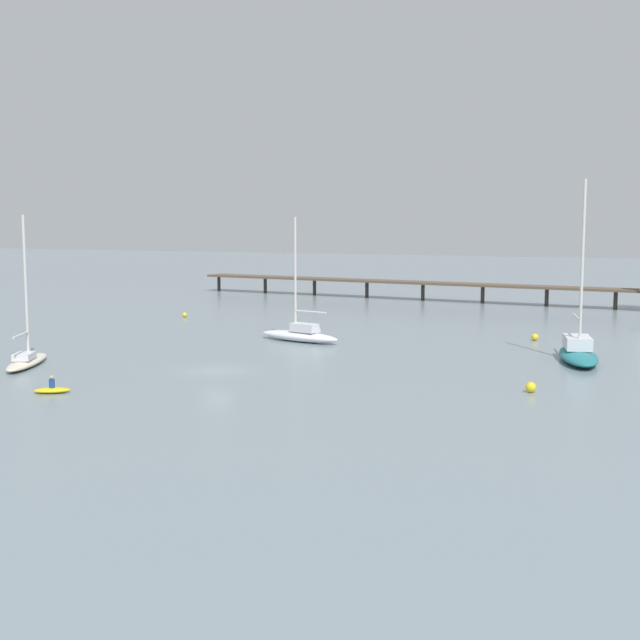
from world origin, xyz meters
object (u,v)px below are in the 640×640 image
object	(u,v)px
sailboat_cream	(27,357)
mooring_buoy_far	(531,387)
sailboat_teal	(578,351)
dinghy_yellow	(52,390)
sailboat_white	(300,333)
pier	(539,278)
mooring_buoy_inner	(535,337)
mooring_buoy_near	(185,315)

from	to	relation	value
sailboat_cream	mooring_buoy_far	xyz separation A→B (m)	(36.98, 4.12, -0.32)
sailboat_cream	sailboat_teal	xyz separation A→B (m)	(38.70, 17.82, 0.17)
sailboat_teal	dinghy_yellow	size ratio (longest dim) A/B	5.64
sailboat_cream	dinghy_yellow	world-z (taller)	sailboat_cream
sailboat_cream	mooring_buoy_far	world-z (taller)	sailboat_cream
sailboat_teal	dinghy_yellow	bearing A→B (deg)	-140.18
sailboat_white	dinghy_yellow	bearing A→B (deg)	-101.99
sailboat_cream	dinghy_yellow	xyz separation A→B (m)	(8.42, -7.42, -0.44)
pier	sailboat_cream	bearing A→B (deg)	-116.48
sailboat_cream	dinghy_yellow	bearing A→B (deg)	-41.39
sailboat_cream	sailboat_teal	size ratio (longest dim) A/B	0.81
pier	dinghy_yellow	xyz separation A→B (m)	(-21.65, -67.79, -3.40)
mooring_buoy_far	sailboat_white	bearing A→B (deg)	145.72
mooring_buoy_far	sailboat_teal	bearing A→B (deg)	82.84
sailboat_teal	mooring_buoy_inner	world-z (taller)	sailboat_teal
sailboat_cream	mooring_buoy_inner	size ratio (longest dim) A/B	17.59
pier	mooring_buoy_far	distance (m)	56.77
mooring_buoy_near	sailboat_white	bearing A→B (deg)	-32.89
sailboat_white	sailboat_teal	distance (m)	24.60
sailboat_teal	mooring_buoy_inner	bearing A→B (deg)	114.34
dinghy_yellow	mooring_buoy_inner	distance (m)	43.86
sailboat_teal	dinghy_yellow	xyz separation A→B (m)	(-30.28, -25.24, -0.61)
sailboat_white	sailboat_cream	xyz separation A→B (m)	(-14.17, -19.66, -0.09)
pier	mooring_buoy_far	world-z (taller)	pier
pier	sailboat_teal	xyz separation A→B (m)	(8.63, -42.55, -2.79)
pier	mooring_buoy_near	xyz separation A→B (m)	(-35.59, -27.97, -3.35)
sailboat_teal	mooring_buoy_near	xyz separation A→B (m)	(-44.22, 14.58, -0.56)
mooring_buoy_far	mooring_buoy_near	bearing A→B (deg)	146.36
sailboat_teal	mooring_buoy_near	distance (m)	46.57
sailboat_white	sailboat_cream	distance (m)	24.24
mooring_buoy_inner	sailboat_teal	bearing A→B (deg)	-65.66
pier	mooring_buoy_inner	distance (m)	32.57
sailboat_teal	mooring_buoy_far	distance (m)	13.82
mooring_buoy_far	mooring_buoy_inner	distance (m)	24.27
sailboat_teal	mooring_buoy_near	size ratio (longest dim) A/B	25.48
pier	sailboat_cream	world-z (taller)	sailboat_cream
pier	dinghy_yellow	bearing A→B (deg)	-107.71
sailboat_cream	dinghy_yellow	distance (m)	11.24
mooring_buoy_near	mooring_buoy_inner	xyz separation A→B (m)	(39.52, -4.19, 0.05)
pier	mooring_buoy_near	world-z (taller)	pier
pier	mooring_buoy_near	bearing A→B (deg)	-141.84
pier	sailboat_white	world-z (taller)	sailboat_white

